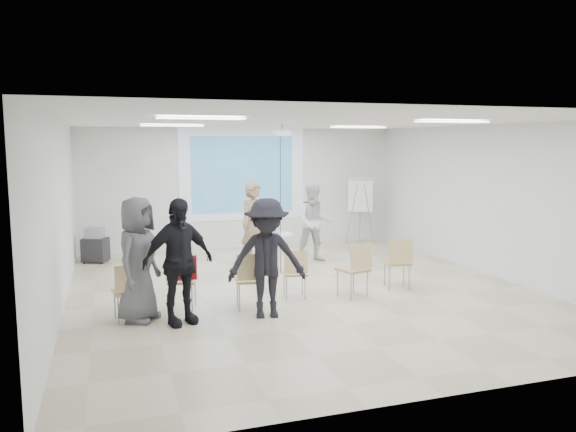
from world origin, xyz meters
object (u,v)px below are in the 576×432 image
object	(u,v)px
chair_left_mid	(182,277)
chair_right_inner	(356,266)
chair_center	(295,270)
audience_left	(178,252)
chair_left_inner	(250,276)
flipchart_easel	(360,195)
player_right	(314,218)
audience_mid	(267,250)
pedestal_table	(280,247)
player_left	(254,220)
chair_far_left	(128,288)
laptop	(249,278)
av_cart	(95,247)
chair_right_far	(398,259)
audience_outer	(138,252)

from	to	relation	value
chair_left_mid	chair_right_inner	bearing A→B (deg)	12.82
chair_center	audience_left	bearing A→B (deg)	-149.58
chair_left_inner	flipchart_easel	xyz separation A→B (m)	(4.18, 4.80, 0.73)
player_right	chair_center	xyz separation A→B (m)	(-1.39, -2.76, -0.49)
player_right	audience_mid	distance (m)	4.15
pedestal_table	chair_left_inner	distance (m)	3.30
chair_center	audience_left	xyz separation A→B (m)	(-2.04, -0.73, 0.57)
player_left	chair_far_left	size ratio (longest dim) A/B	2.38
audience_left	laptop	bearing A→B (deg)	2.49
chair_far_left	chair_right_inner	size ratio (longest dim) A/B	0.91
chair_left_inner	av_cart	world-z (taller)	chair_left_inner
chair_right_far	player_left	bearing A→B (deg)	144.00
laptop	audience_mid	distance (m)	0.78
chair_right_far	audience_left	world-z (taller)	audience_left
laptop	flipchart_easel	bearing A→B (deg)	-124.11
player_right	chair_far_left	world-z (taller)	player_right
chair_left_inner	av_cart	xyz separation A→B (m)	(-2.39, 4.53, -0.19)
chair_far_left	audience_left	xyz separation A→B (m)	(0.70, -0.32, 0.55)
flipchart_easel	chair_far_left	bearing A→B (deg)	-117.43
chair_far_left	av_cart	world-z (taller)	chair_far_left
chair_right_far	pedestal_table	bearing A→B (deg)	132.45
chair_right_far	av_cart	bearing A→B (deg)	155.23
chair_left_inner	chair_center	world-z (taller)	chair_left_inner
chair_right_far	audience_outer	xyz separation A→B (m)	(-4.55, -0.40, 0.48)
player_left	flipchart_easel	distance (m)	3.94
pedestal_table	chair_center	xyz separation A→B (m)	(-0.53, -2.61, 0.10)
chair_left_inner	chair_right_inner	world-z (taller)	chair_right_inner
chair_left_mid	chair_far_left	bearing A→B (deg)	-141.21
player_left	audience_mid	bearing A→B (deg)	-121.73
player_right	chair_right_inner	xyz separation A→B (m)	(-0.39, -3.03, -0.42)
player_right	laptop	bearing A→B (deg)	-115.75
chair_far_left	flipchart_easel	world-z (taller)	flipchart_easel
player_right	audience_left	bearing A→B (deg)	-123.44
av_cart	chair_left_mid	bearing A→B (deg)	-49.11
chair_left_inner	chair_right_far	size ratio (longest dim) A/B	0.97
pedestal_table	chair_right_far	distance (m)	2.98
chair_right_far	audience_mid	bearing A→B (deg)	-149.52
chair_left_inner	laptop	bearing A→B (deg)	91.51
chair_center	chair_right_inner	size ratio (longest dim) A/B	0.88
player_right	flipchart_easel	distance (m)	2.55
chair_far_left	audience_left	distance (m)	0.95
chair_right_inner	chair_center	bearing A→B (deg)	149.10
player_right	audience_outer	xyz separation A→B (m)	(-3.98, -3.16, 0.06)
player_right	av_cart	xyz separation A→B (m)	(-4.66, 1.40, -0.63)
chair_far_left	chair_center	world-z (taller)	chair_far_left
chair_far_left	chair_left_inner	bearing A→B (deg)	-6.44
player_right	chair_left_inner	xyz separation A→B (m)	(-2.28, -3.13, -0.44)
chair_far_left	player_right	bearing A→B (deg)	29.86
player_left	chair_left_mid	distance (m)	3.13
chair_right_inner	audience_mid	world-z (taller)	audience_mid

